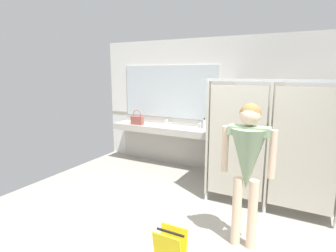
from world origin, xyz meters
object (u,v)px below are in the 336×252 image
Objects in this scene: handbag at (137,120)px; paper_cup at (166,125)px; soap_dispenser at (204,124)px; person_standing at (248,158)px.

handbag is 4.13× the size of paper_cup.
handbag is 0.70m from paper_cup.
person_standing is at bearing -59.29° from soap_dispenser.
soap_dispenser is (1.48, 0.29, -0.01)m from handbag.
person_standing reaches higher than soap_dispenser.
person_standing is at bearing -43.71° from paper_cup.
person_standing reaches higher than paper_cup.
soap_dispenser reaches higher than paper_cup.
handbag is 1.51m from soap_dispenser.
paper_cup is (-0.78, -0.24, -0.06)m from soap_dispenser.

